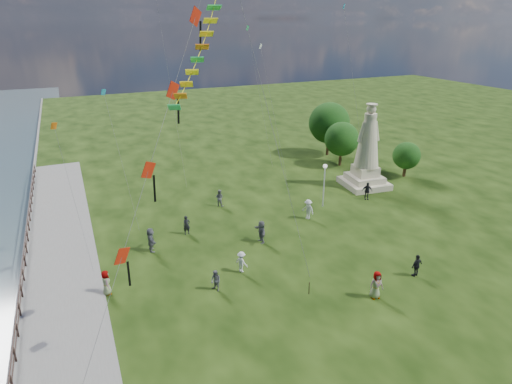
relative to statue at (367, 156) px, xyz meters
name	(u,v)px	position (x,y,z in m)	size (l,w,h in m)	color
waterfront	(42,304)	(-30.89, -8.30, -3.35)	(200.00, 200.00, 1.51)	#364B52
statue	(367,156)	(0.00, 0.00, 0.00)	(4.70, 4.70, 8.69)	beige
lamppost	(324,176)	(-6.84, -2.74, -0.26)	(0.39, 0.39, 4.19)	silver
tree_row	(341,131)	(2.71, 8.66, 0.44)	(7.86, 14.62, 6.79)	#382314
person_1	(216,281)	(-20.47, -11.47, -2.55)	(0.72, 0.44, 1.47)	#595960
person_2	(241,262)	(-18.10, -10.06, -2.51)	(1.00, 0.52, 1.55)	silver
person_3	(417,265)	(-7.35, -15.43, -2.46)	(0.97, 0.50, 1.65)	black
person_4	(376,285)	(-11.49, -16.29, -2.34)	(0.92, 0.56, 1.88)	#595960
person_5	(151,240)	(-23.27, -4.60, -2.32)	(1.78, 0.77, 1.91)	#595960
person_6	(187,225)	(-20.07, -3.03, -2.47)	(0.59, 0.39, 1.61)	black
person_7	(219,198)	(-15.71, 1.30, -2.46)	(0.80, 0.49, 1.64)	#595960
person_8	(308,209)	(-9.50, -4.50, -2.38)	(1.17, 0.60, 1.81)	silver
person_9	(367,191)	(-2.02, -3.04, -2.41)	(1.03, 0.53, 1.75)	black
person_10	(106,283)	(-26.98, -8.98, -2.43)	(0.83, 0.51, 1.70)	#595960
person_11	(261,232)	(-15.05, -6.73, -2.36)	(1.70, 0.73, 1.84)	#595960
red_kite_train	(171,101)	(-22.78, -12.70, 9.38)	(10.67, 9.35, 20.49)	black
small_kites	(215,64)	(-13.96, 6.38, 9.17)	(30.32, 20.58, 23.54)	teal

